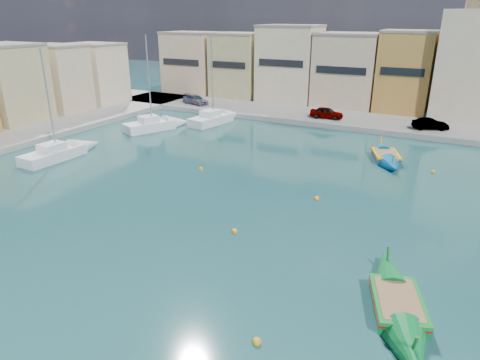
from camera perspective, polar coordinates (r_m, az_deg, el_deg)
The scene contains 11 objects.
ground at distance 23.44m, azimuth 1.86°, elevation -9.57°, with size 160.00×160.00×0.00m, color #123438.
north_quay at distance 52.23m, azimuth 17.72°, elevation 7.21°, with size 80.00×8.00×0.60m, color gray.
west_quay at distance 49.83m, azimuth -28.59°, elevation 4.99°, with size 8.00×56.00×0.60m, color gray.
north_townhouses at distance 57.97m, azimuth 26.31°, elevation 12.10°, with size 83.20×7.87×10.19m.
parked_cars at distance 53.21m, azimuth 6.90°, elevation 9.32°, with size 33.89×2.69×1.31m.
luzzu_green at distance 39.84m, azimuth 18.84°, elevation 2.88°, with size 4.63×7.93×2.44m.
luzzu_blue_south at distance 20.32m, azimuth 20.24°, elevation -15.55°, with size 4.58×8.74×2.47m.
yacht_north at distance 52.09m, azimuth -2.62°, elevation 8.31°, with size 3.68×8.48×10.95m.
yacht_midnorth at distance 49.50m, azimuth -10.29°, elevation 7.31°, with size 5.29×7.95×10.90m.
yacht_mid at distance 42.18m, azimuth -21.80°, elevation 3.67°, with size 2.38×8.15×10.20m.
mooring_buoys at distance 27.51m, azimuth 11.13°, elevation -4.89°, with size 22.95×24.44×0.36m.
Camera 1 is at (8.79, -18.14, 11.95)m, focal length 32.00 mm.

